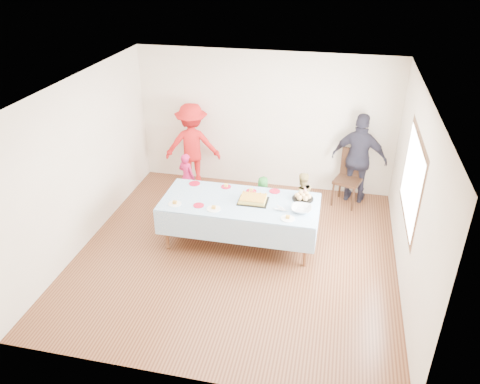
% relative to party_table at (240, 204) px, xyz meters
% --- Properties ---
extents(ground, '(5.00, 5.00, 0.00)m').
position_rel_party_table_xyz_m(ground, '(0.02, -0.33, -0.72)').
color(ground, '#4B2615').
rests_on(ground, ground).
extents(room_walls, '(5.04, 5.04, 2.72)m').
position_rel_party_table_xyz_m(room_walls, '(0.07, -0.32, 1.05)').
color(room_walls, beige).
rests_on(room_walls, ground).
extents(party_table, '(2.50, 1.10, 0.78)m').
position_rel_party_table_xyz_m(party_table, '(0.00, 0.00, 0.00)').
color(party_table, brown).
rests_on(party_table, ground).
extents(birthday_cake, '(0.47, 0.36, 0.08)m').
position_rel_party_table_xyz_m(birthday_cake, '(0.21, 0.03, 0.09)').
color(birthday_cake, black).
rests_on(birthday_cake, party_table).
extents(rolls_tray, '(0.34, 0.34, 0.10)m').
position_rel_party_table_xyz_m(rolls_tray, '(0.97, 0.28, 0.10)').
color(rolls_tray, black).
rests_on(rolls_tray, party_table).
extents(punch_bowl, '(0.31, 0.31, 0.08)m').
position_rel_party_table_xyz_m(punch_bowl, '(0.99, -0.10, 0.09)').
color(punch_bowl, silver).
rests_on(punch_bowl, party_table).
extents(party_hat, '(0.10, 0.10, 0.17)m').
position_rel_party_table_xyz_m(party_hat, '(0.99, 0.41, 0.14)').
color(party_hat, white).
rests_on(party_hat, party_table).
extents(fork_pile, '(0.24, 0.18, 0.07)m').
position_rel_party_table_xyz_m(fork_pile, '(0.69, -0.15, 0.09)').
color(fork_pile, white).
rests_on(fork_pile, party_table).
extents(plate_red_far_a, '(0.19, 0.19, 0.01)m').
position_rel_party_table_xyz_m(plate_red_far_a, '(-0.89, 0.42, 0.06)').
color(plate_red_far_a, red).
rests_on(plate_red_far_a, party_table).
extents(plate_red_far_b, '(0.17, 0.17, 0.01)m').
position_rel_party_table_xyz_m(plate_red_far_b, '(-0.33, 0.42, 0.06)').
color(plate_red_far_b, red).
rests_on(plate_red_far_b, party_table).
extents(plate_red_far_c, '(0.18, 0.18, 0.01)m').
position_rel_party_table_xyz_m(plate_red_far_c, '(0.11, 0.35, 0.06)').
color(plate_red_far_c, red).
rests_on(plate_red_far_c, party_table).
extents(plate_red_far_d, '(0.18, 0.18, 0.01)m').
position_rel_party_table_xyz_m(plate_red_far_d, '(0.49, 0.44, 0.06)').
color(plate_red_far_d, red).
rests_on(plate_red_far_d, party_table).
extents(plate_red_near, '(0.17, 0.17, 0.01)m').
position_rel_party_table_xyz_m(plate_red_near, '(-0.60, -0.28, 0.06)').
color(plate_red_near, red).
rests_on(plate_red_near, party_table).
extents(plate_white_left, '(0.21, 0.21, 0.01)m').
position_rel_party_table_xyz_m(plate_white_left, '(-0.98, -0.31, 0.06)').
color(plate_white_left, white).
rests_on(plate_white_left, party_table).
extents(plate_white_mid, '(0.22, 0.22, 0.01)m').
position_rel_party_table_xyz_m(plate_white_mid, '(-0.34, -0.33, 0.06)').
color(plate_white_mid, white).
rests_on(plate_white_mid, party_table).
extents(plate_white_right, '(0.21, 0.21, 0.01)m').
position_rel_party_table_xyz_m(plate_white_right, '(0.81, -0.37, 0.06)').
color(plate_white_right, white).
rests_on(plate_white_right, party_table).
extents(dining_chair, '(0.58, 0.58, 1.06)m').
position_rel_party_table_xyz_m(dining_chair, '(1.72, 1.77, -0.14)').
color(dining_chair, black).
rests_on(dining_chair, ground).
extents(toddler_left, '(0.40, 0.33, 0.95)m').
position_rel_party_table_xyz_m(toddler_left, '(-1.31, 1.23, -0.25)').
color(toddler_left, '#C51855').
rests_on(toddler_left, ground).
extents(toddler_mid, '(0.40, 0.27, 0.78)m').
position_rel_party_table_xyz_m(toddler_mid, '(0.22, 0.90, -0.33)').
color(toddler_mid, '#2A7F2F').
rests_on(toddler_mid, ground).
extents(toddler_right, '(0.56, 0.50, 0.94)m').
position_rel_party_table_xyz_m(toddler_right, '(0.90, 0.90, -0.26)').
color(toddler_right, tan).
rests_on(toddler_right, ground).
extents(adult_left, '(1.20, 0.83, 1.70)m').
position_rel_party_table_xyz_m(adult_left, '(-1.38, 1.87, 0.13)').
color(adult_left, red).
rests_on(adult_left, ground).
extents(adult_right, '(1.08, 0.62, 1.74)m').
position_rel_party_table_xyz_m(adult_right, '(1.85, 1.87, 0.14)').
color(adult_right, '#272634').
rests_on(adult_right, ground).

